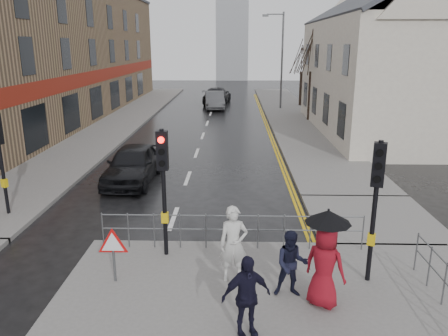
# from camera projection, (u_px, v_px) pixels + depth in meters

# --- Properties ---
(ground) EXTENTS (120.00, 120.00, 0.00)m
(ground) POSITION_uv_depth(u_px,v_px,m) (158.00, 262.00, 11.54)
(ground) COLOR black
(ground) RESTS_ON ground
(left_pavement) EXTENTS (4.00, 44.00, 0.14)m
(left_pavement) POSITION_uv_depth(u_px,v_px,m) (125.00, 118.00, 33.79)
(left_pavement) COLOR #605E5B
(left_pavement) RESTS_ON ground
(right_pavement) EXTENTS (4.00, 40.00, 0.14)m
(right_pavement) POSITION_uv_depth(u_px,v_px,m) (290.00, 114.00, 35.40)
(right_pavement) COLOR #605E5B
(right_pavement) RESTS_ON ground
(pavement_bridge_right) EXTENTS (4.00, 4.20, 0.14)m
(pavement_bridge_right) POSITION_uv_depth(u_px,v_px,m) (371.00, 218.00, 14.25)
(pavement_bridge_right) COLOR #605E5B
(pavement_bridge_right) RESTS_ON ground
(building_left_terrace) EXTENTS (8.00, 42.00, 10.00)m
(building_left_terrace) POSITION_uv_depth(u_px,v_px,m) (42.00, 52.00, 31.61)
(building_left_terrace) COLOR #85694D
(building_left_terrace) RESTS_ON ground
(building_right_cream) EXTENTS (9.00, 16.40, 10.10)m
(building_right_cream) POSITION_uv_depth(u_px,v_px,m) (395.00, 57.00, 27.25)
(building_right_cream) COLOR beige
(building_right_cream) RESTS_ON ground
(church_tower) EXTENTS (5.00, 5.00, 18.00)m
(church_tower) POSITION_uv_depth(u_px,v_px,m) (232.00, 21.00, 68.65)
(church_tower) COLOR #92959A
(church_tower) RESTS_ON ground
(traffic_signal_near_left) EXTENTS (0.28, 0.27, 3.40)m
(traffic_signal_near_left) POSITION_uv_depth(u_px,v_px,m) (163.00, 171.00, 11.05)
(traffic_signal_near_left) COLOR black
(traffic_signal_near_left) RESTS_ON near_pavement
(traffic_signal_near_right) EXTENTS (0.34, 0.33, 3.40)m
(traffic_signal_near_right) POSITION_uv_depth(u_px,v_px,m) (376.00, 188.00, 9.78)
(traffic_signal_near_right) COLOR black
(traffic_signal_near_right) RESTS_ON near_pavement
(guard_railing_front) EXTENTS (7.14, 0.04, 1.00)m
(guard_railing_front) POSITION_uv_depth(u_px,v_px,m) (232.00, 224.00, 11.83)
(guard_railing_front) COLOR #595B5E
(guard_railing_front) RESTS_ON near_pavement
(warning_sign) EXTENTS (0.80, 0.07, 1.35)m
(warning_sign) POSITION_uv_depth(u_px,v_px,m) (113.00, 246.00, 10.11)
(warning_sign) COLOR #595B5E
(warning_sign) RESTS_ON near_pavement
(street_lamp) EXTENTS (1.83, 0.25, 8.00)m
(street_lamp) POSITION_uv_depth(u_px,v_px,m) (280.00, 54.00, 37.03)
(street_lamp) COLOR #595B5E
(street_lamp) RESTS_ON right_pavement
(tree_near) EXTENTS (2.40, 2.40, 6.58)m
(tree_near) POSITION_uv_depth(u_px,v_px,m) (312.00, 50.00, 31.10)
(tree_near) COLOR #30221A
(tree_near) RESTS_ON right_pavement
(tree_far) EXTENTS (2.40, 2.40, 5.64)m
(tree_far) POSITION_uv_depth(u_px,v_px,m) (302.00, 57.00, 38.98)
(tree_far) COLOR #30221A
(tree_far) RESTS_ON right_pavement
(pedestrian_a) EXTENTS (0.71, 0.50, 1.84)m
(pedestrian_a) POSITION_uv_depth(u_px,v_px,m) (233.00, 244.00, 10.19)
(pedestrian_a) COLOR silver
(pedestrian_a) RESTS_ON near_pavement
(pedestrian_b) EXTENTS (0.76, 0.60, 1.53)m
(pedestrian_b) POSITION_uv_depth(u_px,v_px,m) (292.00, 264.00, 9.57)
(pedestrian_b) COLOR black
(pedestrian_b) RESTS_ON near_pavement
(pedestrian_with_umbrella) EXTENTS (1.07, 0.99, 2.18)m
(pedestrian_with_umbrella) POSITION_uv_depth(u_px,v_px,m) (325.00, 256.00, 9.11)
(pedestrian_with_umbrella) COLOR maroon
(pedestrian_with_umbrella) RESTS_ON near_pavement
(pedestrian_d) EXTENTS (1.06, 0.72, 1.67)m
(pedestrian_d) POSITION_uv_depth(u_px,v_px,m) (246.00, 297.00, 8.22)
(pedestrian_d) COLOR black
(pedestrian_d) RESTS_ON near_pavement
(car_parked) EXTENTS (1.98, 4.60, 1.55)m
(car_parked) POSITION_uv_depth(u_px,v_px,m) (133.00, 164.00, 18.06)
(car_parked) COLOR black
(car_parked) RESTS_ON ground
(car_mid) EXTENTS (2.04, 4.76, 1.52)m
(car_mid) POSITION_uv_depth(u_px,v_px,m) (215.00, 100.00, 38.61)
(car_mid) COLOR #424347
(car_mid) RESTS_ON ground
(car_far) EXTENTS (2.79, 5.62, 1.57)m
(car_far) POSITION_uv_depth(u_px,v_px,m) (217.00, 95.00, 41.96)
(car_far) COLOR black
(car_far) RESTS_ON ground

